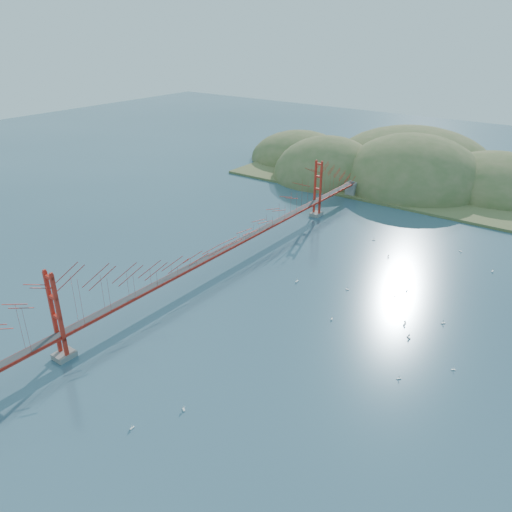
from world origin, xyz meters
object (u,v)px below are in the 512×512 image
Objects in this scene: sailboat_1 at (332,318)px; sailboat_2 at (409,337)px; bridge at (223,228)px; sailboat_0 at (297,281)px.

sailboat_2 is (10.07, 1.92, 0.02)m from sailboat_1.
bridge is 23.15m from sailboat_1.
sailboat_0 is (12.26, 2.88, -6.85)m from bridge.
sailboat_0 is 11.47m from sailboat_1.
sailboat_0 is at bearing 167.47° from sailboat_2.
bridge is at bearing 177.33° from sailboat_2.
sailboat_1 is (21.85, -3.41, -6.87)m from bridge.
bridge is 32.67m from sailboat_2.
bridge is 126.75× the size of sailboat_2.
sailboat_2 is at bearing -12.53° from sailboat_0.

